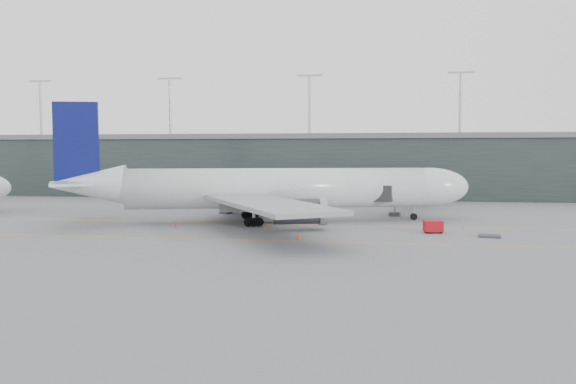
# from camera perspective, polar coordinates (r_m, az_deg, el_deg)

# --- Properties ---
(ground) EXTENTS (320.00, 320.00, 0.00)m
(ground) POSITION_cam_1_polar(r_m,az_deg,el_deg) (89.82, -4.47, -2.88)
(ground) COLOR slate
(ground) RESTS_ON ground
(taxiline_a) EXTENTS (160.00, 0.25, 0.02)m
(taxiline_a) POSITION_cam_1_polar(r_m,az_deg,el_deg) (85.96, -5.07, -3.18)
(taxiline_a) COLOR orange
(taxiline_a) RESTS_ON ground
(taxiline_b) EXTENTS (160.00, 0.25, 0.02)m
(taxiline_b) POSITION_cam_1_polar(r_m,az_deg,el_deg) (70.67, -8.16, -4.77)
(taxiline_b) COLOR orange
(taxiline_b) RESTS_ON ground
(taxiline_lead_main) EXTENTS (0.25, 60.00, 0.02)m
(taxiline_lead_main) POSITION_cam_1_polar(r_m,az_deg,el_deg) (108.46, 0.51, -1.68)
(taxiline_lead_main) COLOR orange
(taxiline_lead_main) RESTS_ON ground
(terminal) EXTENTS (240.00, 36.00, 29.00)m
(terminal) POSITION_cam_1_polar(r_m,az_deg,el_deg) (146.29, 0.67, 2.78)
(terminal) COLOR #1D2827
(terminal) RESTS_ON ground
(main_aircraft) EXTENTS (64.04, 58.91, 18.24)m
(main_aircraft) POSITION_cam_1_polar(r_m,az_deg,el_deg) (86.78, -1.37, 0.29)
(main_aircraft) COLOR silver
(main_aircraft) RESTS_ON ground
(jet_bridge) EXTENTS (11.97, 42.75, 5.83)m
(jet_bridge) POSITION_cam_1_polar(r_m,az_deg,el_deg) (109.47, 11.45, 0.58)
(jet_bridge) COLOR #27272C
(jet_bridge) RESTS_ON ground
(gse_cart) EXTENTS (2.67, 1.95, 1.67)m
(gse_cart) POSITION_cam_1_polar(r_m,az_deg,el_deg) (77.71, 14.53, -3.38)
(gse_cart) COLOR #A20B14
(gse_cart) RESTS_ON ground
(baggage_dolly) EXTENTS (2.92, 2.48, 0.26)m
(baggage_dolly) POSITION_cam_1_polar(r_m,az_deg,el_deg) (76.22, 19.79, -4.22)
(baggage_dolly) COLOR #36363B
(baggage_dolly) RESTS_ON ground
(uld_a) EXTENTS (2.45, 2.23, 1.82)m
(uld_a) POSITION_cam_1_polar(r_m,az_deg,el_deg) (99.82, -6.34, -1.65)
(uld_a) COLOR #36363B
(uld_a) RESTS_ON ground
(uld_b) EXTENTS (2.20, 1.88, 1.79)m
(uld_b) POSITION_cam_1_polar(r_m,az_deg,el_deg) (100.66, -3.55, -1.59)
(uld_b) COLOR #36363B
(uld_b) RESTS_ON ground
(uld_c) EXTENTS (2.30, 2.10, 1.70)m
(uld_c) POSITION_cam_1_polar(r_m,az_deg,el_deg) (100.63, -2.55, -1.62)
(uld_c) COLOR #36363B
(uld_c) RESTS_ON ground
(cone_nose) EXTENTS (0.40, 0.40, 0.64)m
(cone_nose) POSITION_cam_1_polar(r_m,az_deg,el_deg) (83.60, 17.41, -3.34)
(cone_nose) COLOR orange
(cone_nose) RESTS_ON ground
(cone_wing_stbd) EXTENTS (0.45, 0.45, 0.72)m
(cone_wing_stbd) POSITION_cam_1_polar(r_m,az_deg,el_deg) (70.31, 1.06, -4.49)
(cone_wing_stbd) COLOR #FE3E0E
(cone_wing_stbd) RESTS_ON ground
(cone_wing_port) EXTENTS (0.39, 0.39, 0.63)m
(cone_wing_port) POSITION_cam_1_polar(r_m,az_deg,el_deg) (99.08, 2.81, -2.04)
(cone_wing_port) COLOR #CA3C0B
(cone_wing_port) RESTS_ON ground
(cone_tail) EXTENTS (0.44, 0.44, 0.70)m
(cone_tail) POSITION_cam_1_polar(r_m,az_deg,el_deg) (81.73, -11.36, -3.38)
(cone_tail) COLOR #FE3E0E
(cone_tail) RESTS_ON ground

